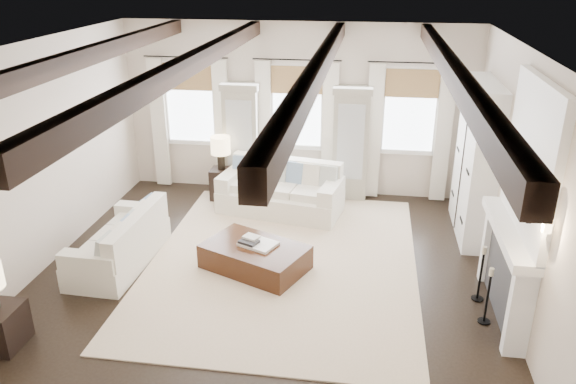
# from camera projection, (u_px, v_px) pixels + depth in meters

# --- Properties ---
(ground) EXTENTS (7.50, 7.50, 0.00)m
(ground) POSITION_uv_depth(u_px,v_px,m) (260.00, 293.00, 7.63)
(ground) COLOR black
(ground) RESTS_ON ground
(room_shell) EXTENTS (6.54, 7.54, 3.22)m
(room_shell) POSITION_uv_depth(u_px,v_px,m) (324.00, 143.00, 7.62)
(room_shell) COLOR beige
(room_shell) RESTS_ON ground
(area_rug) EXTENTS (3.91, 4.99, 0.02)m
(area_rug) POSITION_uv_depth(u_px,v_px,m) (283.00, 261.00, 8.41)
(area_rug) COLOR beige
(area_rug) RESTS_ON ground
(sofa_back) EXTENTS (2.27, 1.34, 0.91)m
(sofa_back) POSITION_uv_depth(u_px,v_px,m) (282.00, 191.00, 9.99)
(sofa_back) COLOR white
(sofa_back) RESTS_ON ground
(sofa_left) EXTENTS (0.92, 1.91, 0.81)m
(sofa_left) POSITION_uv_depth(u_px,v_px,m) (122.00, 243.00, 8.25)
(sofa_left) COLOR white
(sofa_left) RESTS_ON ground
(ottoman) EXTENTS (1.68, 1.40, 0.38)m
(ottoman) POSITION_uv_depth(u_px,v_px,m) (255.00, 257.00, 8.15)
(ottoman) COLOR black
(ottoman) RESTS_ON ground
(tray) EXTENTS (0.61, 0.55, 0.04)m
(tray) POSITION_uv_depth(u_px,v_px,m) (258.00, 244.00, 8.10)
(tray) COLOR white
(tray) RESTS_ON ottoman
(book_lower) EXTENTS (0.32, 0.29, 0.04)m
(book_lower) POSITION_uv_depth(u_px,v_px,m) (249.00, 242.00, 8.07)
(book_lower) COLOR #262628
(book_lower) RESTS_ON tray
(book_upper) EXTENTS (0.27, 0.24, 0.03)m
(book_upper) POSITION_uv_depth(u_px,v_px,m) (251.00, 237.00, 8.13)
(book_upper) COLOR beige
(book_upper) RESTS_ON book_lower
(side_table_back) EXTENTS (0.40, 0.40, 0.60)m
(side_table_back) POSITION_uv_depth(u_px,v_px,m) (222.00, 184.00, 10.51)
(side_table_back) COLOR black
(side_table_back) RESTS_ON ground
(lamp_back) EXTENTS (0.36, 0.36, 0.62)m
(lamp_back) POSITION_uv_depth(u_px,v_px,m) (221.00, 147.00, 10.23)
(lamp_back) COLOR black
(lamp_back) RESTS_ON side_table_back
(candlestick_near) EXTENTS (0.16, 0.16, 0.77)m
(candlestick_near) POSITION_uv_depth(u_px,v_px,m) (487.00, 300.00, 6.90)
(candlestick_near) COLOR black
(candlestick_near) RESTS_ON ground
(candlestick_far) EXTENTS (0.16, 0.16, 0.79)m
(candlestick_far) POSITION_uv_depth(u_px,v_px,m) (480.00, 278.00, 7.36)
(candlestick_far) COLOR black
(candlestick_far) RESTS_ON ground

